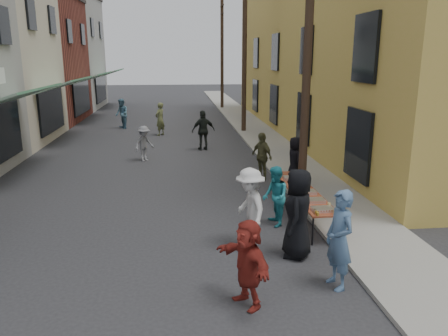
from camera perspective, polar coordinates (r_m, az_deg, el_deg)
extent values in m
plane|color=#28282B|center=(10.69, -8.24, -9.29)|extent=(120.00, 120.00, 0.00)
cube|color=gray|center=(25.55, 4.13, 4.84)|extent=(2.20, 60.00, 0.10)
cube|color=maroon|center=(32.52, -25.62, 12.53)|extent=(8.00, 8.00, 8.00)
cube|color=gray|center=(40.18, -21.95, 13.70)|extent=(8.00, 8.00, 9.00)
cube|color=gold|center=(26.08, 18.56, 15.27)|extent=(10.00, 28.00, 10.00)
cylinder|color=#2D2116|center=(13.36, 10.90, 15.14)|extent=(0.26, 0.26, 9.00)
cylinder|color=#2D2116|center=(25.09, 2.69, 14.89)|extent=(0.26, 0.26, 9.00)
cylinder|color=#2D2116|center=(36.99, -0.26, 14.73)|extent=(0.26, 0.26, 9.00)
cube|color=maroon|center=(12.02, 10.25, -2.95)|extent=(0.70, 4.00, 0.04)
cylinder|color=black|center=(10.38, 11.52, -8.05)|extent=(0.04, 0.04, 0.71)
cylinder|color=black|center=(10.56, 14.54, -7.82)|extent=(0.04, 0.04, 0.71)
cylinder|color=black|center=(13.80, 6.85, -2.19)|extent=(0.04, 0.04, 0.71)
cylinder|color=black|center=(13.94, 9.17, -2.10)|extent=(0.04, 0.04, 0.71)
cube|color=maroon|center=(10.52, 12.77, -5.28)|extent=(0.50, 0.33, 0.08)
cube|color=#B2B2B7|center=(11.10, 11.70, -4.17)|extent=(0.50, 0.33, 0.08)
cube|color=tan|center=(11.73, 10.67, -3.10)|extent=(0.50, 0.33, 0.08)
cube|color=#B2B2B7|center=(12.37, 9.74, -2.14)|extent=(0.50, 0.33, 0.08)
cube|color=tan|center=(13.02, 8.91, -1.28)|extent=(0.50, 0.33, 0.08)
cylinder|color=#A57F26|center=(10.18, 12.13, -5.91)|extent=(0.07, 0.07, 0.08)
cylinder|color=#A57F26|center=(10.27, 11.96, -5.72)|extent=(0.07, 0.07, 0.08)
cylinder|color=#A57F26|center=(10.36, 11.79, -5.53)|extent=(0.07, 0.07, 0.08)
cylinder|color=tan|center=(10.35, 14.27, -5.57)|extent=(0.08, 0.08, 0.12)
imported|color=black|center=(9.56, 9.62, -5.88)|extent=(0.94, 1.13, 1.97)
imported|color=#4C6D93|center=(8.48, 14.83, -9.04)|extent=(0.58, 0.77, 1.92)
imported|color=teal|center=(11.27, 6.69, -3.71)|extent=(0.63, 0.79, 1.56)
imported|color=silver|center=(9.96, 3.41, -5.22)|extent=(0.90, 1.30, 1.85)
imported|color=brown|center=(15.46, 4.93, 1.55)|extent=(0.85, 1.07, 1.70)
imported|color=maroon|center=(7.73, 3.11, -12.31)|extent=(1.05, 1.53, 1.59)
imported|color=black|center=(14.80, 9.22, 1.01)|extent=(0.61, 0.83, 1.58)
imported|color=slate|center=(18.52, -10.40, 3.16)|extent=(1.06, 1.06, 1.48)
imported|color=black|center=(20.36, -2.71, 4.92)|extent=(1.16, 0.67, 1.86)
imported|color=#5A6138|center=(24.50, -8.36, 6.34)|extent=(0.74, 0.79, 1.82)
imported|color=teal|center=(27.30, -13.21, 6.92)|extent=(1.00, 1.09, 1.80)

